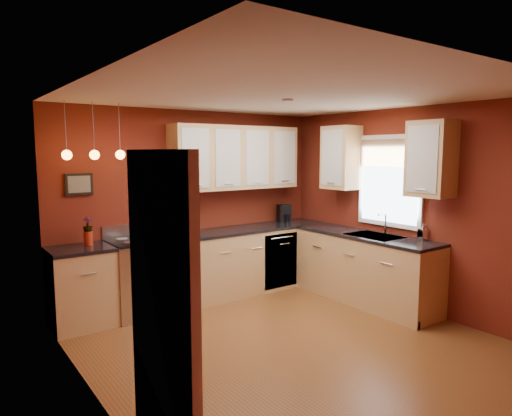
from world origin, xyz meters
TOP-DOWN VIEW (x-y plane):
  - floor at (0.00, 0.00)m, footprint 4.20×4.20m
  - ceiling at (0.00, 0.00)m, footprint 4.00×4.20m
  - wall_back at (0.00, 2.10)m, footprint 4.00×0.02m
  - wall_front at (0.00, -2.10)m, footprint 4.00×0.02m
  - wall_left at (-2.00, 0.00)m, footprint 0.02×4.20m
  - wall_right at (2.00, 0.00)m, footprint 0.02×4.20m
  - base_cabinets_back_left at (-1.65, 1.80)m, footprint 0.70×0.60m
  - base_cabinets_back_right at (0.73, 1.80)m, footprint 2.54×0.60m
  - base_cabinets_right at (1.70, 0.45)m, footprint 0.60×2.10m
  - counter_back_left at (-1.65, 1.80)m, footprint 0.70×0.62m
  - counter_back_right at (0.73, 1.80)m, footprint 2.54×0.62m
  - counter_right at (1.70, 0.45)m, footprint 0.62×2.10m
  - gas_range at (-0.92, 1.80)m, footprint 0.76×0.64m
  - dishwasher_front at (1.10, 1.51)m, footprint 0.60×0.02m
  - sink at (1.70, 0.30)m, footprint 0.50×0.70m
  - window at (1.97, 0.30)m, footprint 0.06×1.02m
  - door_left_wall at (-1.97, -1.20)m, footprint 0.12×0.82m
  - upper_cabinets_back at (0.60, 1.93)m, footprint 2.00×0.35m
  - upper_cabinets_right at (1.82, 0.32)m, footprint 0.35×1.95m
  - wall_picture at (-1.55, 2.08)m, footprint 0.32×0.03m
  - pendant_lights at (-1.45, 1.75)m, footprint 0.71×0.11m
  - red_canister at (-0.45, 1.81)m, footprint 0.14×0.14m
  - red_vase at (-1.53, 1.87)m, footprint 0.10×0.10m
  - flowers at (-1.53, 1.87)m, footprint 0.12×0.12m
  - coffee_maker at (1.49, 1.91)m, footprint 0.23×0.22m
  - soap_pump at (1.95, -0.25)m, footprint 0.11×0.11m
  - dish_towel at (-1.02, 1.47)m, footprint 0.20×0.01m

SIDE VIEW (x-z plane):
  - floor at x=0.00m, z-range 0.00..0.00m
  - base_cabinets_back_left at x=-1.65m, z-range 0.00..0.90m
  - base_cabinets_back_right at x=0.73m, z-range 0.00..0.90m
  - base_cabinets_right at x=1.70m, z-range 0.00..0.90m
  - dishwasher_front at x=1.10m, z-range 0.05..0.85m
  - gas_range at x=-0.92m, z-range -0.07..1.04m
  - dish_towel at x=-1.02m, z-range 0.38..0.66m
  - sink at x=1.70m, z-range 0.75..1.08m
  - counter_back_left at x=-1.65m, z-range 0.90..0.94m
  - counter_back_right at x=0.73m, z-range 0.90..0.94m
  - counter_right at x=1.70m, z-range 0.90..0.94m
  - red_vase at x=-1.53m, z-range 0.94..1.10m
  - door_left_wall at x=-1.97m, z-range 0.00..2.05m
  - soap_pump at x=1.95m, z-range 0.94..1.15m
  - red_canister at x=-0.45m, z-range 0.94..1.16m
  - coffee_maker at x=1.49m, z-range 0.93..1.20m
  - flowers at x=-1.53m, z-range 1.08..1.28m
  - wall_back at x=0.00m, z-range 0.00..2.60m
  - wall_front at x=0.00m, z-range 0.00..2.60m
  - wall_left at x=-2.00m, z-range 0.00..2.60m
  - wall_right at x=2.00m, z-range 0.00..2.60m
  - wall_picture at x=-1.55m, z-range 1.52..1.78m
  - window at x=1.97m, z-range 1.08..2.30m
  - upper_cabinets_back at x=0.60m, z-range 1.50..2.40m
  - upper_cabinets_right at x=1.82m, z-range 1.50..2.40m
  - pendant_lights at x=-1.45m, z-range 1.68..2.34m
  - ceiling at x=0.00m, z-range 2.59..2.61m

